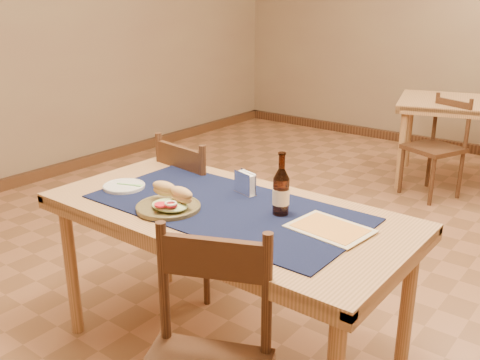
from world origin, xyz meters
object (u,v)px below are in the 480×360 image
Objects in this scene: chair_main_far at (202,209)px; beer_bottle at (281,192)px; napkin_holder at (245,183)px; main_table at (226,225)px; sandwich_plate at (170,203)px.

beer_bottle is at bearing -25.02° from chair_main_far.
beer_bottle is 2.10× the size of napkin_holder.
napkin_holder reaches higher than main_table.
chair_main_far reaches higher than main_table.
chair_main_far is 0.92m from beer_bottle.
main_table is at bearing -161.03° from beer_bottle.
main_table is 0.31m from beer_bottle.
napkin_holder is (0.50, -0.25, 0.33)m from chair_main_far.
sandwich_plate is at bearing -59.24° from chair_main_far.
beer_bottle is at bearing 31.94° from sandwich_plate.
main_table is at bearing -80.10° from napkin_holder.
main_table is 0.27m from sandwich_plate.
chair_main_far reaches higher than sandwich_plate.
main_table is 0.23m from napkin_holder.
beer_bottle reaches higher than napkin_holder.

